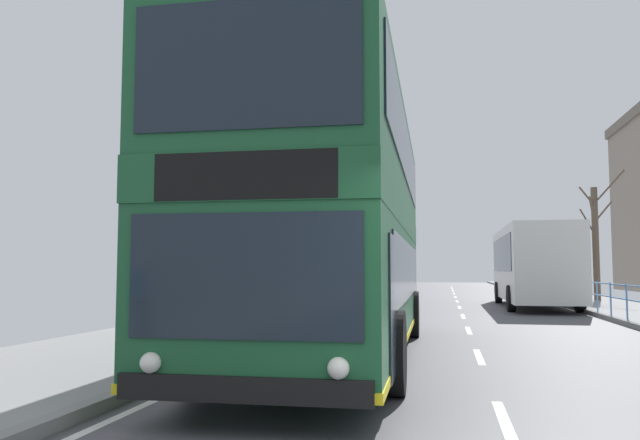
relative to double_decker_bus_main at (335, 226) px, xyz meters
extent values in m
cube|color=silver|center=(2.48, -4.23, -2.31)|extent=(0.12, 2.00, 0.00)
cube|color=silver|center=(2.48, 0.57, -2.31)|extent=(0.12, 2.00, 0.00)
cube|color=silver|center=(2.48, 5.37, -2.31)|extent=(0.12, 2.00, 0.00)
cube|color=silver|center=(2.48, 10.17, -2.31)|extent=(0.12, 2.00, 0.00)
cube|color=silver|center=(2.48, 14.97, -2.31)|extent=(0.12, 2.00, 0.00)
cube|color=silver|center=(2.48, 19.77, -2.31)|extent=(0.12, 2.00, 0.00)
cube|color=silver|center=(2.48, 24.57, -2.31)|extent=(0.12, 2.00, 0.00)
cube|color=silver|center=(2.48, 29.37, -2.31)|extent=(0.12, 2.00, 0.00)
cube|color=silver|center=(2.48, 34.17, -2.31)|extent=(0.12, 2.00, 0.00)
cube|color=silver|center=(2.48, 38.97, -2.31)|extent=(0.12, 2.00, 0.00)
cube|color=silver|center=(2.48, 43.77, -2.31)|extent=(0.12, 2.00, 0.00)
cube|color=#19512D|center=(0.00, 0.01, -1.04)|extent=(2.71, 10.80, 1.83)
cube|color=#19512D|center=(0.00, 0.01, 0.11)|extent=(2.72, 10.85, 0.48)
cube|color=#19512D|center=(0.00, 0.01, 1.18)|extent=(2.71, 10.80, 1.67)
cube|color=#154527|center=(0.00, 0.01, 2.06)|extent=(2.62, 10.47, 0.08)
cube|color=#19232D|center=(0.08, -5.38, -0.82)|extent=(2.24, 0.06, 1.17)
cube|color=black|center=(0.08, -5.39, 0.11)|extent=(1.78, 0.06, 0.46)
cube|color=#19232D|center=(0.08, -5.38, 1.18)|extent=(2.24, 0.06, 1.27)
cube|color=black|center=(0.08, -5.39, -1.86)|extent=(2.42, 0.12, 0.24)
cube|color=yellow|center=(0.00, 0.01, -1.90)|extent=(2.73, 10.85, 0.10)
cube|color=#19232D|center=(1.28, 0.30, -0.79)|extent=(0.15, 8.39, 0.95)
cube|color=#19232D|center=(1.28, 0.03, 1.27)|extent=(0.17, 9.68, 1.00)
cube|color=#19232D|center=(-1.29, 0.26, -0.79)|extent=(0.15, 8.39, 0.95)
cube|color=#19232D|center=(-1.28, -0.01, 1.27)|extent=(0.17, 9.68, 1.00)
sphere|color=white|center=(0.97, -5.39, -1.64)|extent=(0.20, 0.20, 0.20)
sphere|color=white|center=(-0.81, -5.41, -1.64)|extent=(0.20, 0.20, 0.20)
cube|color=#19232D|center=(1.34, -4.00, -1.17)|extent=(0.03, 0.90, 1.57)
cylinder|color=black|center=(1.27, -3.15, -1.79)|extent=(0.32, 1.04, 1.04)
cylinder|color=black|center=(-1.17, -3.19, -1.79)|extent=(0.32, 1.04, 1.04)
cylinder|color=black|center=(1.17, 3.51, -1.79)|extent=(0.32, 1.04, 1.04)
cylinder|color=black|center=(-1.27, 3.47, -1.79)|extent=(0.32, 1.04, 1.04)
cube|color=white|center=(5.47, 15.79, -0.55)|extent=(2.52, 9.72, 2.87)
cube|color=#19232D|center=(4.23, 15.80, -0.15)|extent=(0.08, 8.25, 1.38)
cube|color=#19232D|center=(6.70, 15.79, -0.15)|extent=(0.08, 8.25, 1.38)
cube|color=#19232D|center=(5.50, 20.66, -0.27)|extent=(2.11, 0.05, 1.72)
cylinder|color=black|center=(4.31, 18.65, -1.83)|extent=(0.29, 0.96, 0.96)
cylinder|color=black|center=(6.66, 18.64, -1.83)|extent=(0.29, 0.96, 0.96)
cylinder|color=black|center=(4.27, 12.75, -1.83)|extent=(0.29, 0.96, 0.96)
cylinder|color=black|center=(6.62, 12.74, -1.83)|extent=(0.29, 0.96, 0.96)
cylinder|color=#598CC6|center=(6.93, 8.05, -1.67)|extent=(0.05, 0.05, 1.00)
cylinder|color=#598CC6|center=(6.93, 9.78, -1.67)|extent=(0.05, 0.05, 1.00)
cylinder|color=#598CC6|center=(6.93, 11.51, -1.67)|extent=(0.05, 0.05, 1.00)
cylinder|color=#598CC6|center=(6.93, 13.24, -1.67)|extent=(0.05, 0.05, 1.00)
cylinder|color=#598CC6|center=(6.93, 14.96, -1.67)|extent=(0.05, 0.05, 1.00)
cylinder|color=#598CC6|center=(6.93, 16.69, -1.67)|extent=(0.05, 0.05, 1.00)
cylinder|color=#598CC6|center=(6.93, 18.42, -1.67)|extent=(0.05, 0.05, 1.00)
cylinder|color=brown|center=(8.68, 19.26, 0.40)|extent=(0.29, 0.29, 5.14)
cylinder|color=brown|center=(8.44, 19.58, 1.40)|extent=(0.59, 0.74, 1.31)
cylinder|color=brown|center=(9.16, 19.71, 1.89)|extent=(1.05, 1.00, 1.05)
cylinder|color=brown|center=(9.24, 18.85, 2.93)|extent=(1.21, 0.91, 1.46)
cylinder|color=brown|center=(8.66, 19.62, 1.94)|extent=(0.14, 0.81, 1.40)
cylinder|color=brown|center=(8.27, 18.71, 2.49)|extent=(0.92, 1.18, 0.79)
camera|label=1|loc=(1.90, -10.88, -0.76)|focal=34.86mm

